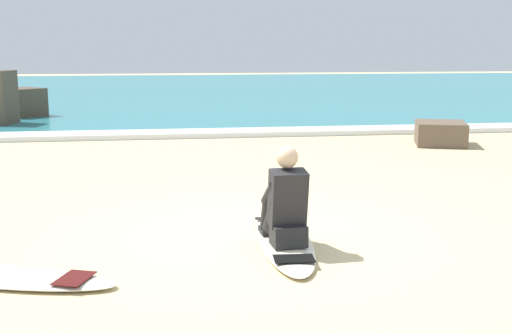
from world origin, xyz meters
The scene contains 7 objects.
ground_plane centered at (0.00, 0.00, 0.00)m, with size 80.00×80.00×0.00m, color beige.
sea centered at (0.00, 21.33, 0.05)m, with size 80.00×28.00×0.10m, color teal.
breaking_foam centered at (0.00, 7.63, 0.06)m, with size 80.00×0.90×0.11m, color white.
surfboard_main centered at (0.22, -0.32, 0.04)m, with size 0.66×2.35×0.08m.
surfer_seated centered at (0.19, -0.55, 0.44)m, with size 0.40×0.72×0.95m.
surfboard_spare_near centered at (-2.32, -1.07, 0.04)m, with size 2.08×1.19×0.08m.
shoreline_rock centered at (4.50, 5.64, 0.23)m, with size 1.04×0.94×0.46m, color brown.
Camera 1 is at (-0.96, -6.54, 1.95)m, focal length 45.74 mm.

